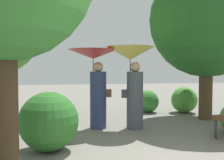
# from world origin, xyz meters

# --- Properties ---
(person_left) EXTENTS (1.25, 1.25, 1.98)m
(person_left) POSITION_xyz_m (-0.52, 3.37, 1.41)
(person_left) COLOR navy
(person_left) RESTS_ON ground
(person_right) EXTENTS (1.21, 1.21, 2.05)m
(person_right) POSITION_xyz_m (0.37, 3.16, 1.49)
(person_right) COLOR #474C56
(person_right) RESTS_ON ground
(tree_near_right) EXTENTS (3.32, 3.32, 5.02)m
(tree_near_right) POSITION_xyz_m (2.81, 3.92, 3.16)
(tree_near_right) COLOR #4C3823
(tree_near_right) RESTS_ON ground
(bush_path_left) EXTENTS (0.87, 0.87, 0.87)m
(bush_path_left) POSITION_xyz_m (2.70, 5.07, 0.44)
(bush_path_left) COLOR #4C9338
(bush_path_left) RESTS_ON ground
(bush_path_right) EXTENTS (0.75, 0.75, 0.75)m
(bush_path_right) POSITION_xyz_m (1.52, 5.36, 0.37)
(bush_path_right) COLOR #387F33
(bush_path_right) RESTS_ON ground
(bush_far_side) EXTENTS (1.10, 1.10, 1.10)m
(bush_far_side) POSITION_xyz_m (-1.58, 1.75, 0.55)
(bush_far_side) COLOR #2D6B28
(bush_far_side) RESTS_ON ground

